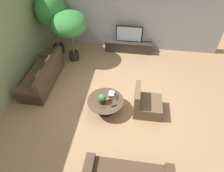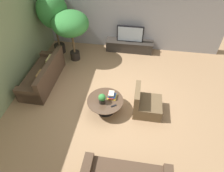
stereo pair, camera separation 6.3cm
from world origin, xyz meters
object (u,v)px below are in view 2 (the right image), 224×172
at_px(armchair_wicker, 146,105).
at_px(potted_plant_tabletop, 102,99).
at_px(media_console, 129,46).
at_px(potted_palm_tall, 52,12).
at_px(coffee_table, 105,103).
at_px(television, 130,34).
at_px(couch_by_wall, 44,75).
at_px(potted_palm_corner, 70,25).

xyz_separation_m(armchair_wicker, potted_plant_tabletop, (-1.24, -0.23, 0.31)).
xyz_separation_m(media_console, potted_plant_tabletop, (-0.47, -3.39, 0.35)).
bearing_deg(potted_palm_tall, coffee_table, -49.19).
bearing_deg(coffee_table, media_console, 83.00).
height_order(television, coffee_table, television).
height_order(coffee_table, armchair_wicker, armchair_wicker).
bearing_deg(couch_by_wall, potted_palm_corner, 156.08).
relative_size(television, coffee_table, 1.00).
distance_m(television, couch_by_wall, 3.62).
distance_m(armchair_wicker, potted_plant_tabletop, 1.30).
xyz_separation_m(media_console, coffee_table, (-0.40, -3.30, 0.06)).
bearing_deg(television, potted_plant_tabletop, -97.92).
bearing_deg(potted_palm_corner, television, 24.24).
xyz_separation_m(coffee_table, couch_by_wall, (-2.28, 0.91, -0.01)).
bearing_deg(coffee_table, potted_plant_tabletop, -124.18).
bearing_deg(media_console, coffee_table, -97.00).
bearing_deg(armchair_wicker, potted_palm_corner, 51.28).
distance_m(media_console, coffee_table, 3.32).
height_order(media_console, coffee_table, media_console).
xyz_separation_m(potted_palm_corner, potted_plant_tabletop, (1.56, -2.48, -0.87)).
height_order(media_console, television, television).
relative_size(potted_palm_corner, potted_plant_tabletop, 6.12).
distance_m(potted_palm_tall, potted_plant_tabletop, 3.85).
bearing_deg(potted_palm_tall, television, 10.68).
relative_size(television, couch_by_wall, 0.50).
bearing_deg(media_console, couch_by_wall, -138.41).
distance_m(potted_palm_tall, potted_palm_corner, 0.88).
distance_m(coffee_table, armchair_wicker, 1.18).
relative_size(armchair_wicker, potted_palm_tall, 0.36).
bearing_deg(coffee_table, television, 83.00).
height_order(potted_palm_tall, potted_plant_tabletop, potted_palm_tall).
xyz_separation_m(television, potted_palm_tall, (-2.79, -0.53, 0.91)).
distance_m(media_console, potted_palm_tall, 3.19).
distance_m(television, coffee_table, 3.35).
bearing_deg(coffee_table, potted_palm_tall, 130.81).
xyz_separation_m(media_console, armchair_wicker, (0.76, -3.16, 0.04)).
relative_size(television, armchair_wicker, 1.21).
distance_m(television, potted_palm_corner, 2.34).
height_order(couch_by_wall, potted_plant_tabletop, couch_by_wall).
relative_size(media_console, couch_by_wall, 0.90).
xyz_separation_m(television, armchair_wicker, (0.76, -3.16, -0.49)).
xyz_separation_m(potted_palm_tall, potted_plant_tabletop, (2.32, -2.87, -1.09)).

